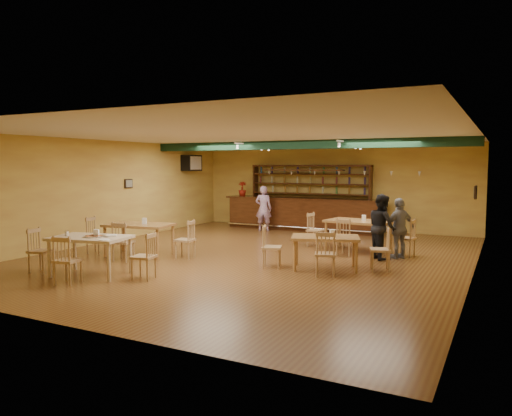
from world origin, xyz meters
The scene contains 22 objects.
floor centered at (0.00, 0.00, 0.00)m, with size 12.00×12.00×0.00m, color brown.
ceiling_beam centered at (0.00, 2.80, 2.87)m, with size 10.00×0.30×0.25m, color black.
track_rail_left centered at (-1.80, 3.40, 2.94)m, with size 0.05×2.50×0.05m, color silver.
track_rail_right centered at (1.40, 3.40, 2.94)m, with size 0.05×2.50×0.05m, color silver.
ac_unit centered at (-4.80, 4.20, 2.35)m, with size 0.34×0.70×0.48m, color silver.
picture_left centered at (-4.97, 1.00, 1.70)m, with size 0.04×0.34×0.28m, color black.
picture_right centered at (4.97, 0.50, 1.70)m, with size 0.04×0.34×0.28m, color black.
bar_counter centered at (-0.77, 5.15, 0.56)m, with size 5.75×0.85×1.13m, color black.
back_bar_hutch centered at (-0.77, 5.78, 1.14)m, with size 4.45×0.40×2.28m, color black.
poinsettia centered at (-3.20, 5.15, 1.40)m, with size 0.30×0.30×0.53m, color maroon.
dining_table_b centered at (2.10, 1.88, 0.41)m, with size 1.64×0.98×0.82m, color #996636.
dining_table_c centered at (-2.62, -1.28, 0.40)m, with size 1.61×0.97×0.81m, color #996636.
dining_table_d centered at (2.07, -0.67, 0.36)m, with size 1.45×0.87×0.72m, color #996636.
near_table centered at (-2.01, -3.49, 0.41)m, with size 1.52×0.98×0.81m, color tan.
pizza_tray centered at (-1.90, -3.49, 0.82)m, with size 0.40×0.40×0.01m, color silver.
parmesan_shaker centered at (-2.50, -3.65, 0.87)m, with size 0.07×0.07×0.11m, color #EAE5C6.
napkin_stack centered at (-1.63, -3.27, 0.83)m, with size 0.20×0.15×0.03m, color white.
pizza_server centered at (-1.74, -3.44, 0.83)m, with size 0.32×0.09×0.00m, color silver.
side_plate centered at (-1.42, -3.71, 0.82)m, with size 0.22×0.22×0.01m, color white.
patron_bar centered at (-1.91, 4.33, 0.78)m, with size 0.57×0.37×1.56m, color #9B53B5.
patron_right_a centered at (2.90, 1.08, 0.79)m, with size 0.77×0.60×1.58m, color black.
patron_right_b centered at (3.27, 1.33, 0.74)m, with size 0.87×0.36×1.48m, color gray.
Camera 1 is at (5.56, -10.79, 2.27)m, focal length 34.43 mm.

